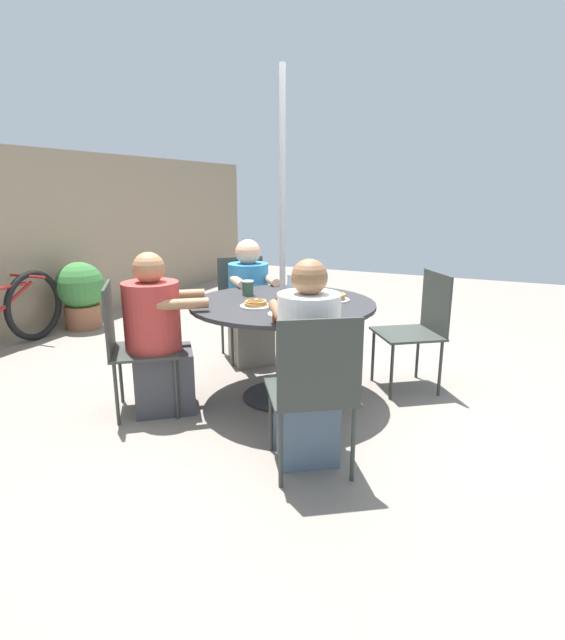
# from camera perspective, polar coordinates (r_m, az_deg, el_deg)

# --- Properties ---
(ground_plane) EXTENTS (12.00, 12.00, 0.00)m
(ground_plane) POSITION_cam_1_polar(r_m,az_deg,el_deg) (3.77, 0.00, -8.75)
(ground_plane) COLOR gray
(patio_table) EXTENTS (1.32, 1.32, 0.73)m
(patio_table) POSITION_cam_1_polar(r_m,az_deg,el_deg) (3.57, 0.00, 0.32)
(patio_table) COLOR #28282B
(patio_table) RESTS_ON ground
(umbrella_pole) EXTENTS (0.04, 0.04, 2.28)m
(umbrella_pole) POSITION_cam_1_polar(r_m,az_deg,el_deg) (3.48, 0.00, 8.74)
(umbrella_pole) COLOR #ADADB2
(umbrella_pole) RESTS_ON ground
(patio_chair_north) EXTENTS (0.62, 0.62, 0.90)m
(patio_chair_north) POSITION_cam_1_polar(r_m,az_deg,el_deg) (2.61, 3.63, -7.50)
(patio_chair_north) COLOR #333833
(patio_chair_north) RESTS_ON ground
(diner_north) EXTENTS (0.59, 0.55, 1.15)m
(diner_north) POSITION_cam_1_polar(r_m,az_deg,el_deg) (2.77, 2.83, -5.83)
(diner_north) COLOR slate
(diner_north) RESTS_ON ground
(patio_chair_east) EXTENTS (0.62, 0.62, 0.90)m
(patio_chair_east) POSITION_cam_1_polar(r_m,az_deg,el_deg) (3.92, 15.36, -0.42)
(patio_chair_east) COLOR #333833
(patio_chair_east) RESTS_ON ground
(patio_chair_south) EXTENTS (0.63, 0.63, 0.90)m
(patio_chair_south) POSITION_cam_1_polar(r_m,az_deg,el_deg) (4.57, -4.39, 2.18)
(patio_chair_south) COLOR #333833
(patio_chair_south) RESTS_ON ground
(diner_south) EXTENTS (0.58, 0.57, 1.09)m
(diner_south) POSITION_cam_1_polar(r_m,az_deg,el_deg) (4.41, -3.77, 1.47)
(diner_south) COLOR gray
(diner_south) RESTS_ON ground
(patio_chair_west) EXTENTS (0.63, 0.63, 0.90)m
(patio_chair_west) POSITION_cam_1_polar(r_m,az_deg,el_deg) (3.51, -17.02, -2.29)
(patio_chair_west) COLOR #333833
(patio_chair_west) RESTS_ON ground
(diner_west) EXTENTS (0.60, 0.62, 1.11)m
(diner_west) POSITION_cam_1_polar(r_m,az_deg,el_deg) (3.51, -14.04, -2.36)
(diner_west) COLOR #3D3D42
(diner_west) RESTS_ON ground
(pancake_plate_a) EXTENTS (0.21, 0.21, 0.06)m
(pancake_plate_a) POSITION_cam_1_polar(r_m,az_deg,el_deg) (3.16, 0.25, 0.93)
(pancake_plate_a) COLOR silver
(pancake_plate_a) RESTS_ON patio_table
(pancake_plate_b) EXTENTS (0.21, 0.21, 0.06)m
(pancake_plate_b) POSITION_cam_1_polar(r_m,az_deg,el_deg) (3.39, -3.08, 1.81)
(pancake_plate_b) COLOR silver
(pancake_plate_b) RESTS_ON patio_table
(pancake_plate_c) EXTENTS (0.21, 0.21, 0.06)m
(pancake_plate_c) POSITION_cam_1_polar(r_m,az_deg,el_deg) (3.60, 5.98, 2.57)
(pancake_plate_c) COLOR silver
(pancake_plate_c) RESTS_ON patio_table
(syrup_bottle) EXTENTS (0.09, 0.07, 0.15)m
(syrup_bottle) POSITION_cam_1_polar(r_m,az_deg,el_deg) (2.99, -0.52, 0.88)
(syrup_bottle) COLOR #602D0F
(syrup_bottle) RESTS_ON patio_table
(coffee_cup) EXTENTS (0.09, 0.09, 0.11)m
(coffee_cup) POSITION_cam_1_polar(r_m,az_deg,el_deg) (3.76, -3.99, 3.67)
(coffee_cup) COLOR #33513D
(coffee_cup) RESTS_ON patio_table
(drinking_glass_a) EXTENTS (0.07, 0.07, 0.12)m
(drinking_glass_a) POSITION_cam_1_polar(r_m,az_deg,el_deg) (3.21, 5.45, 1.81)
(drinking_glass_a) COLOR silver
(drinking_glass_a) RESTS_ON patio_table
(drinking_glass_b) EXTENTS (0.07, 0.07, 0.12)m
(drinking_glass_b) POSITION_cam_1_polar(r_m,az_deg,el_deg) (4.01, 1.04, 4.43)
(drinking_glass_b) COLOR silver
(drinking_glass_b) RESTS_ON patio_table
(bicycle) EXTENTS (1.50, 0.44, 0.73)m
(bicycle) POSITION_cam_1_polar(r_m,az_deg,el_deg) (5.41, -29.45, 0.66)
(bicycle) COLOR black
(bicycle) RESTS_ON ground
(potted_shrub) EXTENTS (0.52, 0.52, 0.74)m
(potted_shrub) POSITION_cam_1_polar(r_m,az_deg,el_deg) (5.93, -22.07, 2.96)
(potted_shrub) COLOR brown
(potted_shrub) RESTS_ON ground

